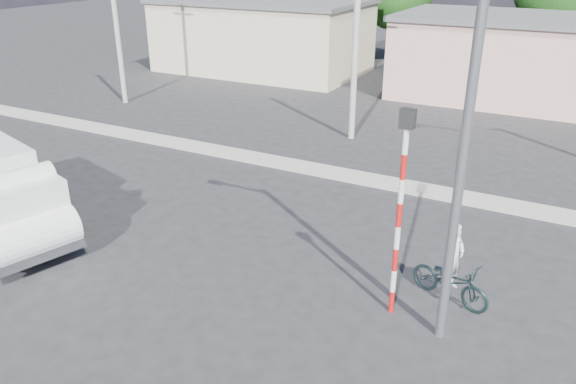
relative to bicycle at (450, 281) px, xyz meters
The scene contains 8 objects.
ground_plane 4.86m from the bicycle, 149.24° to the right, with size 120.00×120.00×0.00m, color #252528.
median 6.93m from the bicycle, 126.98° to the left, with size 40.00×0.80×0.16m, color #99968E.
bicycle is the anchor object (origin of this frame).
cyclist 0.30m from the bicycle, ahead, with size 0.57×0.37×1.56m, color silver.
traffic_pole 2.52m from the bicycle, 134.51° to the right, with size 0.28×0.18×4.36m.
streetlight 4.66m from the bicycle, 90.95° to the right, with size 2.34×0.22×9.00m.
building_row 19.83m from the bicycle, 98.91° to the left, with size 37.80×7.30×4.44m.
utility_poles 10.22m from the bicycle, 95.46° to the left, with size 35.40×0.24×8.00m.
Camera 1 is at (5.92, -8.16, 7.01)m, focal length 35.00 mm.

